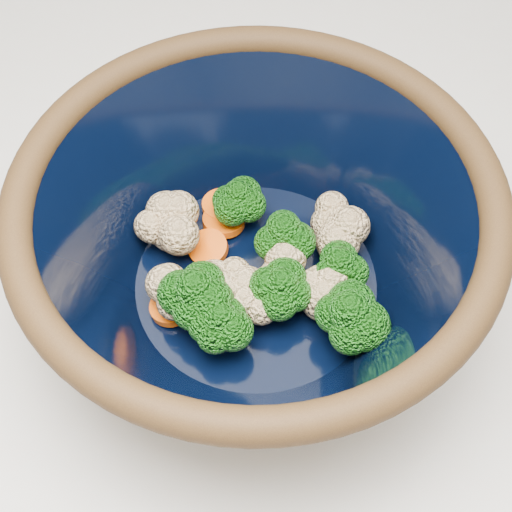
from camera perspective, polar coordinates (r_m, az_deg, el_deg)
counter at (r=0.97m, az=2.51°, el=-14.66°), size 1.20×1.20×0.90m
mixing_bowl at (r=0.47m, az=-0.00°, el=0.89°), size 0.35×0.35×0.14m
vegetable_pile at (r=0.49m, az=0.14°, el=-1.34°), size 0.18×0.14×0.06m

